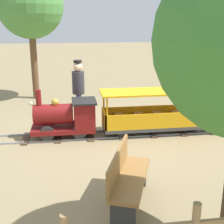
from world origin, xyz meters
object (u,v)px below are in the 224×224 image
Objects in this scene: locomotive at (67,117)px; oak_tree_far at (30,6)px; conductor_person at (78,87)px; park_bench at (127,178)px; passenger_car at (159,115)px.

oak_tree_far is at bearing 14.94° from locomotive.
locomotive is 1.02m from conductor_person.
conductor_person is at bearing 8.16° from park_bench.
conductor_person is 3.70m from park_bench.
locomotive reaches higher than passenger_car.
conductor_person is 3.83m from oak_tree_far.
passenger_car is 0.67× the size of oak_tree_far.
locomotive is 2.89m from park_bench.
locomotive is 0.89× the size of conductor_person.
oak_tree_far is (3.83, 1.02, 2.48)m from locomotive.
passenger_car is 3.05m from park_bench.
park_bench is 7.31m from oak_tree_far.
passenger_car is at bearing -140.70° from oak_tree_far.
passenger_car is at bearing -24.96° from park_bench.
park_bench is at bearing -171.84° from conductor_person.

